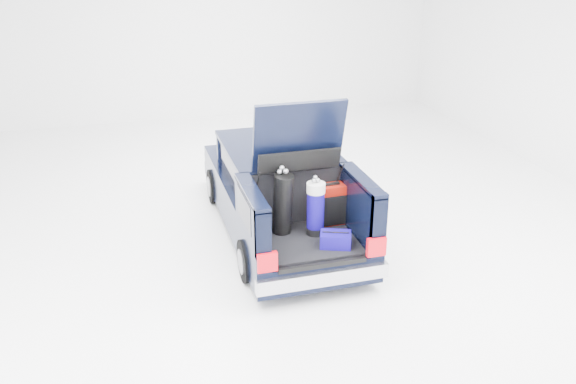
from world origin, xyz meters
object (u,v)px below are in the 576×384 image
object	(u,v)px
black_golf_bag	(283,204)
blue_duffel	(336,239)
car	(278,191)
blue_golf_bag	(316,208)
red_suitcase	(331,204)

from	to	relation	value
black_golf_bag	blue_duffel	size ratio (longest dim) A/B	2.06
car	blue_golf_bag	distance (m)	1.49
blue_duffel	red_suitcase	bearing A→B (deg)	96.95
car	black_golf_bag	world-z (taller)	car
black_golf_bag	blue_golf_bag	bearing A→B (deg)	-38.10
red_suitcase	car	bearing A→B (deg)	109.98
blue_golf_bag	red_suitcase	bearing A→B (deg)	41.60
blue_golf_bag	blue_duffel	size ratio (longest dim) A/B	1.81
blue_golf_bag	blue_duffel	distance (m)	0.54
red_suitcase	blue_duffel	bearing A→B (deg)	-106.02
red_suitcase	blue_golf_bag	size ratio (longest dim) A/B	0.72
black_golf_bag	blue_golf_bag	distance (m)	0.46
red_suitcase	black_golf_bag	bearing A→B (deg)	-173.77
black_golf_bag	blue_golf_bag	xyz separation A→B (m)	(0.43, -0.15, -0.05)
red_suitcase	black_golf_bag	size ratio (longest dim) A/B	0.64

